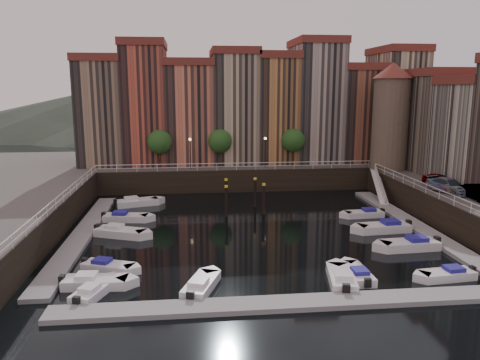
{
  "coord_description": "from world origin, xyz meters",
  "views": [
    {
      "loc": [
        -5.94,
        -44.21,
        13.72
      ],
      "look_at": [
        -0.81,
        4.0,
        4.07
      ],
      "focal_mm": 35.0,
      "sensor_mm": 36.0,
      "label": 1
    }
  ],
  "objects": [
    {
      "name": "dock_right",
      "position": [
        16.2,
        -1.0,
        0.17
      ],
      "size": [
        2.0,
        28.0,
        0.35
      ],
      "primitive_type": "cube",
      "color": "gray",
      "rests_on": "ground"
    },
    {
      "name": "ground",
      "position": [
        0.0,
        0.0,
        0.0
      ],
      "size": [
        200.0,
        200.0,
        0.0
      ],
      "primitive_type": "plane",
      "color": "black",
      "rests_on": "ground"
    },
    {
      "name": "boat_left_4",
      "position": [
        -12.47,
        10.26,
        0.4
      ],
      "size": [
        5.27,
        3.21,
        1.18
      ],
      "rotation": [
        0.0,
        0.0,
        0.3
      ],
      "color": "white",
      "rests_on": "ground"
    },
    {
      "name": "boat_near_2",
      "position": [
        4.54,
        -13.95,
        0.37
      ],
      "size": [
        2.53,
        4.9,
        1.1
      ],
      "rotation": [
        0.0,
        0.0,
        1.39
      ],
      "color": "white",
      "rests_on": "ground"
    },
    {
      "name": "boat_right_3",
      "position": [
        12.6,
        2.73,
        0.33
      ],
      "size": [
        4.37,
        1.8,
        0.99
      ],
      "rotation": [
        0.0,
        0.0,
        3.2
      ],
      "color": "white",
      "rests_on": "ground"
    },
    {
      "name": "boat_near_0",
      "position": [
        -12.61,
        -14.11,
        0.32
      ],
      "size": [
        2.8,
        4.23,
        0.96
      ],
      "rotation": [
        0.0,
        0.0,
        1.21
      ],
      "color": "white",
      "rests_on": "ground"
    },
    {
      "name": "corner_tower",
      "position": [
        20.0,
        14.5,
        10.19
      ],
      "size": [
        5.2,
        5.2,
        13.8
      ],
      "color": "#6B5B4C",
      "rests_on": "quay_right"
    },
    {
      "name": "gangway",
      "position": [
        17.1,
        10.0,
        1.92
      ],
      "size": [
        2.78,
        8.32,
        3.73
      ],
      "color": "white",
      "rests_on": "ground"
    },
    {
      "name": "car_a",
      "position": [
        20.83,
        2.9,
        3.7
      ],
      "size": [
        2.46,
        4.36,
        1.4
      ],
      "primitive_type": "imported",
      "rotation": [
        0.0,
        0.0,
        0.2
      ],
      "color": "gray",
      "rests_on": "quay_right"
    },
    {
      "name": "mooring_pilings",
      "position": [
        -0.24,
        6.31,
        1.65
      ],
      "size": [
        4.51,
        4.25,
        3.78
      ],
      "color": "black",
      "rests_on": "ground"
    },
    {
      "name": "boat_left_1",
      "position": [
        -12.43,
        -9.75,
        0.33
      ],
      "size": [
        4.29,
        2.87,
        0.97
      ],
      "rotation": [
        0.0,
        0.0,
        -0.37
      ],
      "color": "white",
      "rests_on": "ground"
    },
    {
      "name": "car_c",
      "position": [
        20.27,
        0.05,
        3.72
      ],
      "size": [
        3.45,
        5.36,
        1.44
      ],
      "primitive_type": "imported",
      "rotation": [
        0.0,
        0.0,
        0.31
      ],
      "color": "gray",
      "rests_on": "quay_right"
    },
    {
      "name": "boat_right_0",
      "position": [
        12.52,
        -13.99,
        0.33
      ],
      "size": [
        4.32,
        1.92,
        0.98
      ],
      "rotation": [
        0.0,
        0.0,
        3.24
      ],
      "color": "white",
      "rests_on": "ground"
    },
    {
      "name": "quay_far",
      "position": [
        0.0,
        26.0,
        1.5
      ],
      "size": [
        80.0,
        20.0,
        3.0
      ],
      "primitive_type": "cube",
      "color": "black",
      "rests_on": "ground"
    },
    {
      "name": "promenade_trees",
      "position": [
        -1.33,
        18.2,
        6.58
      ],
      "size": [
        21.2,
        3.2,
        5.2
      ],
      "color": "black",
      "rests_on": "quay_far"
    },
    {
      "name": "boat_left_2",
      "position": [
        -12.73,
        -1.32,
        0.39
      ],
      "size": [
        5.13,
        3.47,
        1.16
      ],
      "rotation": [
        0.0,
        0.0,
        -0.38
      ],
      "color": "white",
      "rests_on": "ground"
    },
    {
      "name": "railings",
      "position": [
        0.0,
        4.88,
        3.79
      ],
      "size": [
        36.08,
        34.04,
        0.52
      ],
      "color": "white",
      "rests_on": "ground"
    },
    {
      "name": "boat_right_1",
      "position": [
        12.75,
        -7.63,
        0.41
      ],
      "size": [
        5.3,
        2.18,
        1.2
      ],
      "rotation": [
        0.0,
        0.0,
        3.2
      ],
      "color": "white",
      "rests_on": "ground"
    },
    {
      "name": "car_b",
      "position": [
        21.45,
        -3.22,
        3.71
      ],
      "size": [
        1.55,
        4.34,
        1.43
      ],
      "primitive_type": "imported",
      "rotation": [
        0.0,
        0.0,
        -0.01
      ],
      "color": "gray",
      "rests_on": "quay_right"
    },
    {
      "name": "boat_near_3",
      "position": [
        6.0,
        -13.18,
        0.33
      ],
      "size": [
        1.55,
        4.21,
        0.97
      ],
      "rotation": [
        0.0,
        0.0,
        1.58
      ],
      "color": "white",
      "rests_on": "ground"
    },
    {
      "name": "dock_left",
      "position": [
        -16.2,
        -1.0,
        0.17
      ],
      "size": [
        2.0,
        28.0,
        0.35
      ],
      "primitive_type": "cube",
      "color": "gray",
      "rests_on": "ground"
    },
    {
      "name": "mountains",
      "position": [
        1.72,
        110.0,
        7.92
      ],
      "size": [
        145.0,
        100.0,
        18.0
      ],
      "color": "#2D382D",
      "rests_on": "ground"
    },
    {
      "name": "boat_left_3",
      "position": [
        -12.92,
        3.84,
        0.37
      ],
      "size": [
        4.88,
        2.32,
        1.1
      ],
      "rotation": [
        0.0,
        0.0,
        -0.13
      ],
      "color": "white",
      "rests_on": "ground"
    },
    {
      "name": "dock_near",
      "position": [
        0.0,
        -17.0,
        0.17
      ],
      "size": [
        30.0,
        2.0,
        0.35
      ],
      "primitive_type": "cube",
      "color": "gray",
      "rests_on": "ground"
    },
    {
      "name": "street_lamps",
      "position": [
        -1.0,
        17.2,
        5.9
      ],
      "size": [
        10.36,
        0.36,
        4.18
      ],
      "color": "black",
      "rests_on": "quay_far"
    },
    {
      "name": "boat_left_0",
      "position": [
        -12.86,
        -12.71,
        0.36
      ],
      "size": [
        4.75,
        2.0,
        1.08
      ],
      "rotation": [
        0.0,
        0.0,
        -0.07
      ],
      "color": "white",
      "rests_on": "ground"
    },
    {
      "name": "boat_right_2",
      "position": [
        12.59,
        -2.56,
        0.41
      ],
      "size": [
        5.35,
        2.26,
        1.21
      ],
      "rotation": [
        0.0,
        0.0,
        3.21
      ],
      "color": "white",
      "rests_on": "ground"
    },
    {
      "name": "boat_near_1",
      "position": [
        -5.45,
        -14.03,
        0.35
      ],
      "size": [
        2.97,
        4.59,
        1.03
      ],
      "rotation": [
        0.0,
        0.0,
        1.23
      ],
      "color": "white",
      "rests_on": "ground"
    },
    {
      "name": "far_terrace",
      "position": [
        3.31,
        23.5,
        10.95
      ],
      "size": [
        48.7,
        10.3,
        17.5
      ],
      "color": "#8B7158",
      "rests_on": "quay_far"
    }
  ]
}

